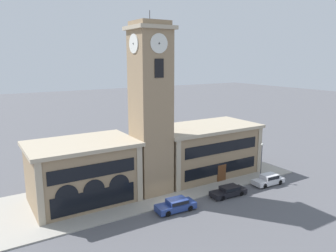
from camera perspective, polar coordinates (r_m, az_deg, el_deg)
The scene contains 9 objects.
ground_plane at distance 40.37m, azimuth 0.71°, elevation -13.72°, with size 300.00×300.00×0.00m, color #56565B.
sidewalk_kerb at distance 45.51m, azimuth -3.76°, elevation -10.61°, with size 43.95×13.04×0.15m.
clock_tower at distance 41.35m, azimuth -3.03°, elevation 2.76°, with size 4.99×4.99×22.92m.
town_hall_left_wing at distance 41.59m, azimuth -14.64°, elevation -7.70°, with size 12.84×8.79×7.51m.
town_hall_right_wing at distance 49.94m, azimuth 6.37°, elevation -4.12°, with size 16.23×8.79×7.51m.
parked_car_near at distance 38.87m, azimuth 1.41°, elevation -13.55°, with size 4.80×2.12×1.43m.
parked_car_mid at distance 43.46m, azimuth 10.53°, elevation -11.04°, with size 4.96×2.02×1.28m.
parked_car_far at distance 48.40m, azimuth 17.12°, elevation -8.86°, with size 4.74×2.09×1.46m.
street_lamp at distance 48.67m, azimuth 15.99°, elevation -5.00°, with size 0.36×0.36×5.40m.
Camera 1 is at (-19.54, -30.80, 17.31)m, focal length 35.00 mm.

